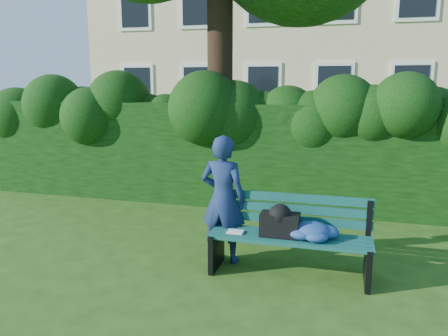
# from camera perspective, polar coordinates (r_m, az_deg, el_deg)

# --- Properties ---
(ground) EXTENTS (80.00, 80.00, 0.00)m
(ground) POSITION_cam_1_polar(r_m,az_deg,el_deg) (5.98, -1.57, -10.07)
(ground) COLOR #274C15
(ground) RESTS_ON ground
(hedge) EXTENTS (10.00, 1.00, 1.80)m
(hedge) POSITION_cam_1_polar(r_m,az_deg,el_deg) (7.80, 3.16, 1.85)
(hedge) COLOR black
(hedge) RESTS_ON ground
(park_bench) EXTENTS (1.81, 0.57, 0.89)m
(park_bench) POSITION_cam_1_polar(r_m,az_deg,el_deg) (5.02, 9.05, -8.32)
(park_bench) COLOR #0D4545
(park_bench) RESTS_ON ground
(man_reading) EXTENTS (0.61, 0.44, 1.56)m
(man_reading) POSITION_cam_1_polar(r_m,az_deg,el_deg) (5.28, -0.10, -4.07)
(man_reading) COLOR navy
(man_reading) RESTS_ON ground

